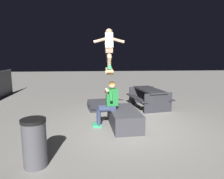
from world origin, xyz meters
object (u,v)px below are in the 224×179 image
object	(u,v)px
kicker_ramp	(100,107)
picnic_table_back	(149,95)
skateboard	(109,71)
trash_bin	(35,143)
person_sitting_on_ledge	(108,101)
skater_airborne	(109,47)
ledge_box_main	(124,118)

from	to	relation	value
kicker_ramp	picnic_table_back	size ratio (longest dim) A/B	0.59
picnic_table_back	skateboard	bearing A→B (deg)	139.04
picnic_table_back	trash_bin	bearing A→B (deg)	141.50
kicker_ramp	picnic_table_back	world-z (taller)	picnic_table_back
person_sitting_on_ledge	skater_airborne	xyz separation A→B (m)	(0.08, -0.03, 1.58)
person_sitting_on_ledge	skateboard	size ratio (longest dim) A/B	1.30
picnic_table_back	trash_bin	distance (m)	5.28
skateboard	skater_airborne	distance (m)	0.69
person_sitting_on_ledge	skater_airborne	size ratio (longest dim) A/B	1.19
kicker_ramp	trash_bin	distance (m)	4.27
skateboard	skater_airborne	xyz separation A→B (m)	(0.06, -0.00, 0.69)
skater_airborne	picnic_table_back	bearing A→B (deg)	-41.74
ledge_box_main	trash_bin	bearing A→B (deg)	135.83
skateboard	picnic_table_back	xyz separation A→B (m)	(1.99, -1.73, -1.14)
person_sitting_on_ledge	kicker_ramp	bearing A→B (deg)	6.74
trash_bin	skateboard	bearing A→B (deg)	-36.04
person_sitting_on_ledge	skateboard	distance (m)	0.90
ledge_box_main	skater_airborne	world-z (taller)	skater_airborne
ledge_box_main	person_sitting_on_ledge	xyz separation A→B (m)	(0.07, 0.46, 0.49)
kicker_ramp	trash_bin	xyz separation A→B (m)	(-4.05, 1.30, 0.41)
skateboard	kicker_ramp	world-z (taller)	skateboard
skateboard	trash_bin	bearing A→B (deg)	143.96
ledge_box_main	skater_airborne	size ratio (longest dim) A/B	1.45
picnic_table_back	person_sitting_on_ledge	bearing A→B (deg)	138.86
ledge_box_main	person_sitting_on_ledge	world-z (taller)	person_sitting_on_ledge
person_sitting_on_ledge	picnic_table_back	bearing A→B (deg)	-41.14
skateboard	picnic_table_back	size ratio (longest dim) A/B	0.54
person_sitting_on_ledge	trash_bin	size ratio (longest dim) A/B	1.42
skater_airborne	kicker_ramp	xyz separation A→B (m)	(1.85, 0.26, -2.26)
skater_airborne	picnic_table_back	size ratio (longest dim) A/B	0.59
trash_bin	skater_airborne	bearing A→B (deg)	-35.36
ledge_box_main	person_sitting_on_ledge	bearing A→B (deg)	80.92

